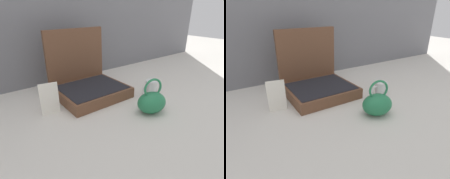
# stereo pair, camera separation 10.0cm
# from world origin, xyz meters

# --- Properties ---
(ground_plane) EXTENTS (6.00, 6.00, 0.00)m
(ground_plane) POSITION_xyz_m (0.00, 0.00, 0.00)
(ground_plane) COLOR beige
(open_suitcase) EXTENTS (0.39, 0.36, 0.39)m
(open_suitcase) POSITION_xyz_m (-0.02, 0.22, 0.08)
(open_suitcase) COLOR brown
(open_suitcase) RESTS_ON ground_plane
(teal_pouch_handbag) EXTENTS (0.18, 0.15, 0.19)m
(teal_pouch_handbag) POSITION_xyz_m (0.12, -0.18, 0.06)
(teal_pouch_handbag) COLOR #237247
(teal_pouch_handbag) RESTS_ON ground_plane
(coffee_mug) EXTENTS (0.11, 0.07, 0.10)m
(coffee_mug) POSITION_xyz_m (0.28, -0.04, 0.05)
(coffee_mug) COLOR silver
(coffee_mug) RESTS_ON ground_plane
(info_card_left) EXTENTS (0.09, 0.02, 0.17)m
(info_card_left) POSITION_xyz_m (-0.29, 0.13, 0.08)
(info_card_left) COLOR white
(info_card_left) RESTS_ON ground_plane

